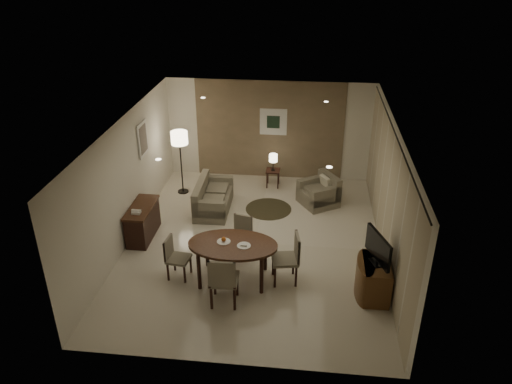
# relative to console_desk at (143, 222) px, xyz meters

# --- Properties ---
(room_shell) EXTENTS (5.50, 7.00, 2.70)m
(room_shell) POSITION_rel_console_desk_xyz_m (2.49, 0.40, 0.98)
(room_shell) COLOR beige
(room_shell) RESTS_ON ground
(taupe_accent) EXTENTS (3.96, 0.03, 2.70)m
(taupe_accent) POSITION_rel_console_desk_xyz_m (2.49, 3.48, 0.98)
(taupe_accent) COLOR #7F6A4F
(taupe_accent) RESTS_ON wall_back
(curtain_wall) EXTENTS (0.08, 6.70, 2.58)m
(curtain_wall) POSITION_rel_console_desk_xyz_m (5.17, 0.00, 0.95)
(curtain_wall) COLOR #C1B797
(curtain_wall) RESTS_ON wall_right
(curtain_rod) EXTENTS (0.03, 6.80, 0.03)m
(curtain_rod) POSITION_rel_console_desk_xyz_m (5.17, 0.00, 2.27)
(curtain_rod) COLOR black
(curtain_rod) RESTS_ON wall_right
(art_back_frame) EXTENTS (0.72, 0.03, 0.72)m
(art_back_frame) POSITION_rel_console_desk_xyz_m (2.59, 3.46, 1.23)
(art_back_frame) COLOR silver
(art_back_frame) RESTS_ON wall_back
(art_back_canvas) EXTENTS (0.34, 0.01, 0.34)m
(art_back_canvas) POSITION_rel_console_desk_xyz_m (2.59, 3.44, 1.23)
(art_back_canvas) COLOR black
(art_back_canvas) RESTS_ON wall_back
(art_left_frame) EXTENTS (0.03, 0.60, 0.80)m
(art_left_frame) POSITION_rel_console_desk_xyz_m (-0.23, 1.20, 1.48)
(art_left_frame) COLOR silver
(art_left_frame) RESTS_ON wall_left
(art_left_canvas) EXTENTS (0.01, 0.46, 0.64)m
(art_left_canvas) POSITION_rel_console_desk_xyz_m (-0.21, 1.20, 1.48)
(art_left_canvas) COLOR gray
(art_left_canvas) RESTS_ON wall_left
(downlight_nl) EXTENTS (0.10, 0.10, 0.01)m
(downlight_nl) POSITION_rel_console_desk_xyz_m (1.09, -1.80, 2.31)
(downlight_nl) COLOR white
(downlight_nl) RESTS_ON ceiling
(downlight_nr) EXTENTS (0.10, 0.10, 0.01)m
(downlight_nr) POSITION_rel_console_desk_xyz_m (3.89, -1.80, 2.31)
(downlight_nr) COLOR white
(downlight_nr) RESTS_ON ceiling
(downlight_fl) EXTENTS (0.10, 0.10, 0.01)m
(downlight_fl) POSITION_rel_console_desk_xyz_m (1.09, 1.80, 2.31)
(downlight_fl) COLOR white
(downlight_fl) RESTS_ON ceiling
(downlight_fr) EXTENTS (0.10, 0.10, 0.01)m
(downlight_fr) POSITION_rel_console_desk_xyz_m (3.89, 1.80, 2.31)
(downlight_fr) COLOR white
(downlight_fr) RESTS_ON ceiling
(console_desk) EXTENTS (0.48, 1.20, 0.75)m
(console_desk) POSITION_rel_console_desk_xyz_m (0.00, 0.00, 0.00)
(console_desk) COLOR #4B2D18
(console_desk) RESTS_ON floor
(telephone) EXTENTS (0.20, 0.14, 0.09)m
(telephone) POSITION_rel_console_desk_xyz_m (0.00, -0.30, 0.43)
(telephone) COLOR white
(telephone) RESTS_ON console_desk
(tv_cabinet) EXTENTS (0.48, 0.90, 0.70)m
(tv_cabinet) POSITION_rel_console_desk_xyz_m (4.89, -1.50, -0.03)
(tv_cabinet) COLOR brown
(tv_cabinet) RESTS_ON floor
(flat_tv) EXTENTS (0.36, 0.85, 0.60)m
(flat_tv) POSITION_rel_console_desk_xyz_m (4.87, -1.50, 0.65)
(flat_tv) COLOR black
(flat_tv) RESTS_ON tv_cabinet
(dining_table) EXTENTS (1.71, 1.07, 0.80)m
(dining_table) POSITION_rel_console_desk_xyz_m (2.22, -1.31, 0.03)
(dining_table) COLOR #4B2D18
(dining_table) RESTS_ON floor
(chair_near) EXTENTS (0.52, 0.52, 1.04)m
(chair_near) POSITION_rel_console_desk_xyz_m (2.16, -2.02, 0.14)
(chair_near) COLOR gray
(chair_near) RESTS_ON floor
(chair_far) EXTENTS (0.51, 0.51, 0.87)m
(chair_far) POSITION_rel_console_desk_xyz_m (2.23, -0.51, 0.06)
(chair_far) COLOR gray
(chair_far) RESTS_ON floor
(chair_left) EXTENTS (0.46, 0.46, 0.85)m
(chair_left) POSITION_rel_console_desk_xyz_m (1.16, -1.36, 0.05)
(chair_left) COLOR gray
(chair_left) RESTS_ON floor
(chair_right) EXTENTS (0.56, 0.56, 1.00)m
(chair_right) POSITION_rel_console_desk_xyz_m (3.20, -1.26, 0.13)
(chair_right) COLOR gray
(chair_right) RESTS_ON floor
(plate_a) EXTENTS (0.26, 0.26, 0.02)m
(plate_a) POSITION_rel_console_desk_xyz_m (2.04, -1.26, 0.43)
(plate_a) COLOR white
(plate_a) RESTS_ON dining_table
(plate_b) EXTENTS (0.26, 0.26, 0.02)m
(plate_b) POSITION_rel_console_desk_xyz_m (2.44, -1.36, 0.43)
(plate_b) COLOR white
(plate_b) RESTS_ON dining_table
(fruit_apple) EXTENTS (0.09, 0.09, 0.09)m
(fruit_apple) POSITION_rel_console_desk_xyz_m (2.04, -1.26, 0.49)
(fruit_apple) COLOR #BF5715
(fruit_apple) RESTS_ON plate_a
(napkin) EXTENTS (0.12, 0.08, 0.03)m
(napkin) POSITION_rel_console_desk_xyz_m (2.44, -1.36, 0.46)
(napkin) COLOR white
(napkin) RESTS_ON plate_b
(round_rug) EXTENTS (1.12, 1.12, 0.01)m
(round_rug) POSITION_rel_console_desk_xyz_m (2.65, 1.56, -0.37)
(round_rug) COLOR #413A24
(round_rug) RESTS_ON floor
(sofa) EXTENTS (1.55, 0.80, 0.72)m
(sofa) POSITION_rel_console_desk_xyz_m (1.31, 1.42, -0.01)
(sofa) COLOR gray
(sofa) RESTS_ON floor
(armchair) EXTENTS (1.12, 1.14, 0.75)m
(armchair) POSITION_rel_console_desk_xyz_m (3.85, 1.96, 0.00)
(armchair) COLOR gray
(armchair) RESTS_ON floor
(side_table) EXTENTS (0.37, 0.37, 0.47)m
(side_table) POSITION_rel_console_desk_xyz_m (2.65, 2.86, -0.14)
(side_table) COLOR black
(side_table) RESTS_ON floor
(table_lamp) EXTENTS (0.22, 0.22, 0.50)m
(table_lamp) POSITION_rel_console_desk_xyz_m (2.65, 2.86, 0.34)
(table_lamp) COLOR #FFEAC1
(table_lamp) RESTS_ON side_table
(floor_lamp) EXTENTS (0.42, 0.42, 1.67)m
(floor_lamp) POSITION_rel_console_desk_xyz_m (0.34, 2.25, 0.46)
(floor_lamp) COLOR #FFE5B7
(floor_lamp) RESTS_ON floor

